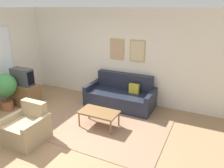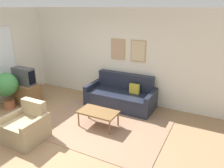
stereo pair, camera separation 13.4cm
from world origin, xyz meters
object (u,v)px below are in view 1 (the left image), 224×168
Objects in this scene: coffee_table at (99,113)px; potted_plant_tall at (5,87)px; armchair at (27,129)px; couch at (121,96)px; tv at (22,77)px.

potted_plant_tall is (-2.74, -0.29, 0.30)m from coffee_table.
armchair reaches higher than coffee_table.
armchair is (-1.09, -2.46, -0.02)m from couch.
couch reaches higher than coffee_table.
coffee_table is (0.01, -1.30, 0.06)m from couch.
coffee_table is 0.89× the size of potted_plant_tall.
coffee_table is at bearing -89.74° from couch.
coffee_table is at bearing -3.72° from tv.
tv reaches higher than armchair.
armchair is (-1.10, -1.16, -0.08)m from coffee_table.
tv reaches higher than coffee_table.
tv is 0.80× the size of armchair.
tv is at bearing 67.49° from potted_plant_tall.
armchair is at bearing -113.94° from couch.
potted_plant_tall is (-1.64, 0.87, 0.38)m from armchair.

